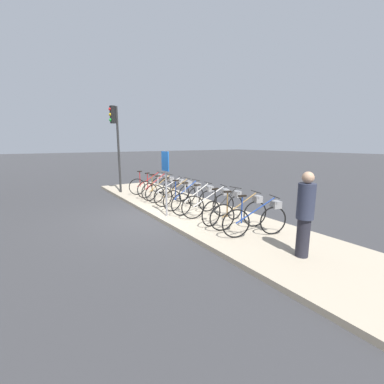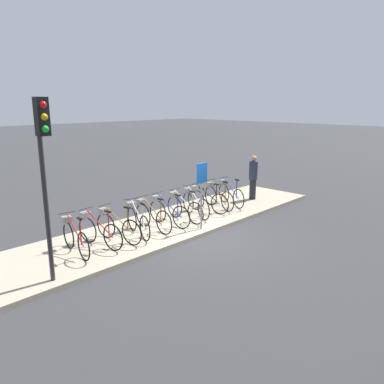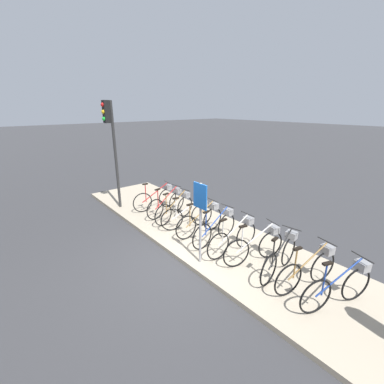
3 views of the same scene
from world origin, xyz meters
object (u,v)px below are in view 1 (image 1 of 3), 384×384
(parked_bicycle_6, at_px, (197,199))
(parked_bicycle_7, at_px, (211,203))
(parked_bicycle_1, at_px, (157,186))
(parked_bicycle_4, at_px, (178,193))
(parked_bicycle_0, at_px, (150,184))
(parked_bicycle_2, at_px, (162,188))
(pedestrian, at_px, (305,213))
(sign_post, at_px, (166,173))
(traffic_light, at_px, (115,132))
(parked_bicycle_9, at_px, (242,212))
(parked_bicycle_5, at_px, (187,196))
(parked_bicycle_10, at_px, (258,218))
(parked_bicycle_8, at_px, (226,207))
(parked_bicycle_3, at_px, (170,191))

(parked_bicycle_6, height_order, parked_bicycle_7, same)
(parked_bicycle_1, xyz_separation_m, parked_bicycle_4, (1.86, -0.03, 0.00))
(parked_bicycle_0, xyz_separation_m, parked_bicycle_2, (1.26, -0.04, 0.00))
(parked_bicycle_2, relative_size, pedestrian, 0.98)
(pedestrian, bearing_deg, parked_bicycle_0, 179.34)
(sign_post, bearing_deg, parked_bicycle_0, 163.65)
(pedestrian, xyz_separation_m, sign_post, (-4.14, -0.99, 0.47))
(parked_bicycle_1, bearing_deg, parked_bicycle_6, -0.94)
(parked_bicycle_6, xyz_separation_m, traffic_light, (-5.01, -1.08, 2.33))
(parked_bicycle_7, bearing_deg, parked_bicycle_9, 2.76)
(parked_bicycle_5, bearing_deg, parked_bicycle_6, -1.18)
(parked_bicycle_7, relative_size, parked_bicycle_10, 1.02)
(parked_bicycle_8, distance_m, traffic_light, 6.81)
(parked_bicycle_9, distance_m, parked_bicycle_10, 0.65)
(parked_bicycle_0, distance_m, parked_bicycle_1, 0.69)
(parked_bicycle_10, relative_size, sign_post, 0.81)
(parked_bicycle_1, relative_size, sign_post, 0.85)
(parked_bicycle_0, xyz_separation_m, parked_bicycle_3, (1.99, -0.05, 0.00))
(parked_bicycle_0, distance_m, parked_bicycle_2, 1.26)
(parked_bicycle_7, bearing_deg, parked_bicycle_6, -172.48)
(parked_bicycle_2, distance_m, parked_bicycle_9, 4.58)
(parked_bicycle_6, bearing_deg, parked_bicycle_5, 178.82)
(parked_bicycle_4, xyz_separation_m, parked_bicycle_10, (3.93, 0.06, 0.00))
(parked_bicycle_1, relative_size, parked_bicycle_7, 1.03)
(parked_bicycle_3, bearing_deg, parked_bicycle_5, 0.91)
(parked_bicycle_6, distance_m, parked_bicycle_7, 0.64)
(parked_bicycle_6, xyz_separation_m, pedestrian, (3.91, -0.05, 0.47))
(parked_bicycle_2, relative_size, parked_bicycle_4, 0.99)
(sign_post, bearing_deg, parked_bicycle_9, 28.57)
(parked_bicycle_1, bearing_deg, parked_bicycle_9, 1.05)
(parked_bicycle_6, height_order, traffic_light, traffic_light)
(parked_bicycle_0, height_order, parked_bicycle_3, same)
(parked_bicycle_10, relative_size, traffic_light, 0.43)
(parked_bicycle_2, bearing_deg, parked_bicycle_5, 0.34)
(parked_bicycle_8, relative_size, sign_post, 0.85)
(parked_bicycle_5, height_order, parked_bicycle_6, same)
(pedestrian, bearing_deg, parked_bicycle_4, 179.25)
(parked_bicycle_2, xyz_separation_m, parked_bicycle_9, (4.58, 0.14, 0.00))
(parked_bicycle_5, height_order, parked_bicycle_9, same)
(parked_bicycle_3, height_order, traffic_light, traffic_light)
(parked_bicycle_3, height_order, parked_bicycle_6, same)
(parked_bicycle_4, height_order, parked_bicycle_10, same)
(parked_bicycle_10, bearing_deg, parked_bicycle_5, -178.86)
(parked_bicycle_2, xyz_separation_m, parked_bicycle_8, (3.91, 0.14, 0.00))
(parked_bicycle_7, distance_m, traffic_light, 6.22)
(parked_bicycle_3, xyz_separation_m, parked_bicycle_10, (4.50, 0.08, 0.00))
(parked_bicycle_3, bearing_deg, parked_bicycle_8, 2.62)
(traffic_light, bearing_deg, parked_bicycle_10, 8.68)
(parked_bicycle_2, bearing_deg, parked_bicycle_8, 2.02)
(parked_bicycle_5, xyz_separation_m, pedestrian, (4.61, -0.06, 0.47))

